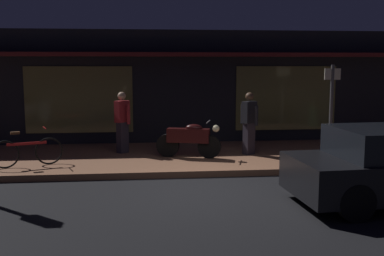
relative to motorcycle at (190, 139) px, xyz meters
The scene contains 8 objects.
ground_plane 2.66m from the motorcycle, 87.92° to the right, with size 60.00×60.00×0.00m, color black.
sidewalk_slab 0.72m from the motorcycle, 77.42° to the left, with size 18.00×4.00×0.15m, color brown.
storefront_building 3.98m from the motorcycle, 88.59° to the left, with size 18.00×3.30×3.60m.
motorcycle is the anchor object (origin of this frame).
bicycle_parked 4.00m from the motorcycle, behind, with size 1.57×0.66×0.91m.
person_photographer 2.00m from the motorcycle, 154.14° to the left, with size 0.49×0.50×1.67m.
person_bystander 1.70m from the motorcycle, ahead, with size 0.44×0.56×1.67m.
sign_post 3.95m from the motorcycle, ahead, with size 0.44×0.09×2.40m.
Camera 1 is at (-1.26, -9.19, 2.56)m, focal length 43.25 mm.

